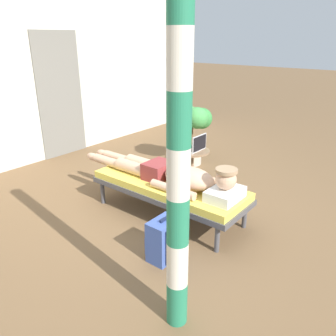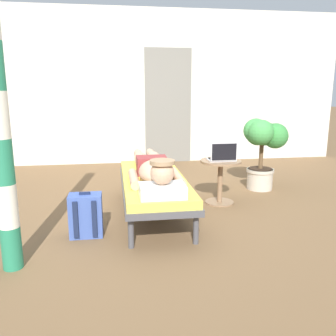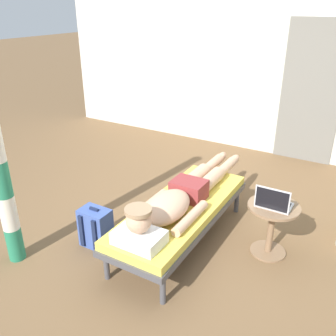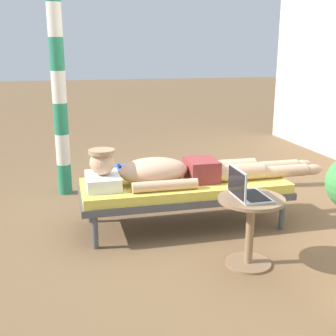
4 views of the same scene
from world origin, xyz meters
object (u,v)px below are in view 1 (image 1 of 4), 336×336
Objects in this scene: person_reclining at (172,174)px; porch_post at (178,173)px; potted_plant at (192,124)px; laptop at (195,147)px; side_table at (191,162)px; backpack at (164,240)px; lounge_chair at (169,187)px.

person_reclining is 0.93× the size of porch_post.
person_reclining is at bearing -152.25° from potted_plant.
side_table is at bearing 90.00° from laptop.
potted_plant is (2.24, 1.25, 0.47)m from backpack.
person_reclining reaches higher than side_table.
person_reclining reaches higher than backpack.
laptop is at bearing 17.46° from person_reclining.
potted_plant is at bearing 27.75° from person_reclining.
laptop is (0.83, 0.26, 0.06)m from person_reclining.
potted_plant reaches higher than side_table.
potted_plant reaches higher than laptop.
lounge_chair is at bearing 35.27° from backpack.
person_reclining is 4.15× the size of side_table.
lounge_chair is 0.85× the size of person_reclining.
person_reclining is 0.87m from laptop.
lounge_chair is 1.76m from potted_plant.
potted_plant is at bearing 37.52° from laptop.
side_table is 2.54m from porch_post.
person_reclining is at bearing -159.37° from side_table.
person_reclining is 2.25× the size of potted_plant.
porch_post is at bearing -133.37° from backpack.
potted_plant is 3.33m from porch_post.
person_reclining is at bearing 32.53° from backpack.
potted_plant is (1.55, 0.77, 0.32)m from lounge_chair.
laptop is at bearing -142.48° from potted_plant.
side_table is 1.23× the size of backpack.
person_reclining is 7.00× the size of laptop.
porch_post is at bearing -139.35° from lounge_chair.
side_table is 0.22× the size of porch_post.
backpack is at bearing -144.73° from lounge_chair.
lounge_chair is at bearing 90.00° from person_reclining.
backpack is 2.61m from potted_plant.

